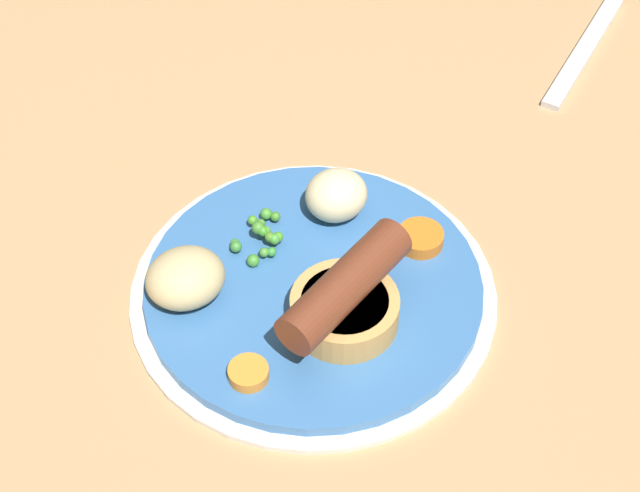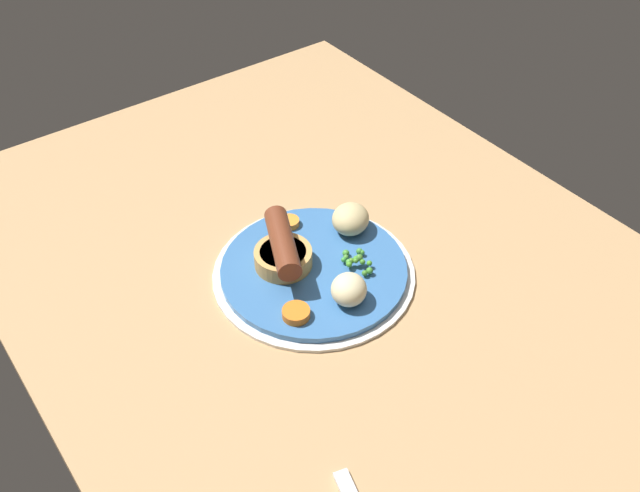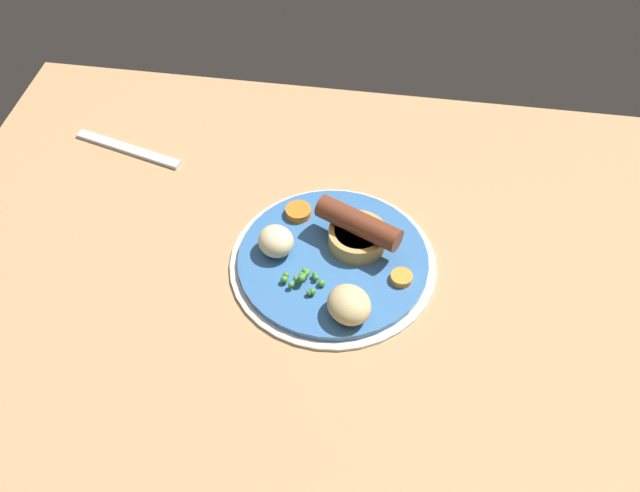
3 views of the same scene
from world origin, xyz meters
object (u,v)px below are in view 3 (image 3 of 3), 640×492
Objects in this scene: sausage_pudding at (358,231)px; potato_chunk_2 at (349,305)px; dinner_plate at (333,262)px; carrot_slice_1 at (298,212)px; carrot_slice_2 at (401,280)px; pea_pile at (304,279)px; potato_chunk_0 at (276,241)px; fork at (128,149)px.

potato_chunk_2 is at bearing -63.71° from sausage_pudding.
sausage_pudding is at bearing 46.05° from dinner_plate.
carrot_slice_1 reaches higher than carrot_slice_2.
pea_pile reaches higher than carrot_slice_1.
carrot_slice_2 is at bearing -33.22° from carrot_slice_1.
dinner_plate is 9.60cm from potato_chunk_2.
potato_chunk_0 is at bearing 132.72° from pea_pile.
carrot_slice_1 is at bearing -5.26° from fork.
dinner_plate is at bearing -109.08° from sausage_pudding.
carrot_slice_2 is at bearing -17.72° from sausage_pudding.
sausage_pudding reaches higher than pea_pile.
potato_chunk_2 is at bearing -70.12° from dinner_plate.
potato_chunk_0 is (-10.33, -2.91, -0.49)cm from sausage_pudding.
potato_chunk_0 is at bearing -103.84° from carrot_slice_1.
sausage_pudding is at bearing 15.74° from potato_chunk_0.
fork is (-37.15, 26.28, -3.04)cm from potato_chunk_2.
potato_chunk_0 is 31.98cm from fork.
pea_pile is at bearing -122.64° from dinner_plate.
fork is at bearing 146.44° from potato_chunk_0.
sausage_pudding reaches higher than fork.
potato_chunk_0 is at bearing -139.39° from sausage_pudding.
dinner_plate is at bearing 57.36° from pea_pile.
dinner_plate is at bearing -11.92° from fork.
potato_chunk_0 is at bearing 170.35° from carrot_slice_2.
potato_chunk_2 is (10.62, -8.68, 0.02)cm from potato_chunk_0.
potato_chunk_0 is 1.39× the size of carrot_slice_1.
carrot_slice_2 is at bearing 44.57° from potato_chunk_2.
potato_chunk_0 is (-7.50, 0.03, 2.76)cm from dinner_plate.
potato_chunk_2 is 1.65× the size of carrot_slice_1.
carrot_slice_2 is 0.16× the size of fork.
dinner_plate is at bearing -0.25° from potato_chunk_0.
pea_pile reaches higher than carrot_slice_2.
potato_chunk_2 is 2.07× the size of carrot_slice_2.
potato_chunk_2 reaches higher than pea_pile.
fork is at bearing 154.65° from carrot_slice_2.
potato_chunk_0 is (-4.44, 4.81, 1.04)cm from pea_pile.
potato_chunk_0 is 13.72cm from potato_chunk_2.
potato_chunk_2 is at bearing -32.04° from pea_pile.
carrot_slice_1 is (-5.79, 6.95, 1.39)cm from dinner_plate.
potato_chunk_0 reaches higher than dinner_plate.
carrot_slice_1 is at bearing 129.81° from dinner_plate.
carrot_slice_1 is (1.70, 6.92, -1.36)cm from potato_chunk_0.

